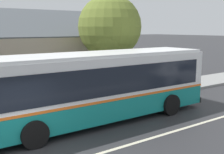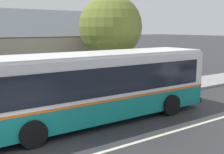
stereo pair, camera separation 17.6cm
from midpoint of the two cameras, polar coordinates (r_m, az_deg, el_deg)
transit_bus at (r=12.28m, az=-3.37°, el=-1.69°), size 11.54×2.81×3.05m
street_tree_primary at (r=17.45m, az=-0.08°, el=9.76°), size 3.91×3.91×6.17m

